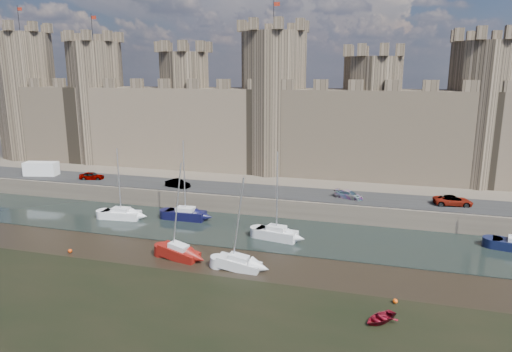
% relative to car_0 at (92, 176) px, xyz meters
% --- Properties ---
extents(ground, '(160.00, 160.00, 0.00)m').
position_rel_car_0_xyz_m(ground, '(23.85, -33.33, -3.14)').
color(ground, black).
rests_on(ground, ground).
extents(water_channel, '(160.00, 12.00, 0.08)m').
position_rel_car_0_xyz_m(water_channel, '(23.85, -9.33, -3.10)').
color(water_channel, black).
rests_on(water_channel, ground).
extents(quay, '(160.00, 60.00, 2.50)m').
position_rel_car_0_xyz_m(quay, '(23.85, 26.67, -1.89)').
color(quay, '#4C443A').
rests_on(quay, ground).
extents(road, '(160.00, 7.00, 0.10)m').
position_rel_car_0_xyz_m(road, '(23.85, 0.67, -0.59)').
color(road, black).
rests_on(road, quay).
extents(castle, '(108.50, 11.00, 29.00)m').
position_rel_car_0_xyz_m(castle, '(23.21, 14.67, 8.53)').
color(castle, '#42382B').
rests_on(castle, quay).
extents(car_0, '(4.02, 2.38, 1.28)m').
position_rel_car_0_xyz_m(car_0, '(0.00, 0.00, 0.00)').
color(car_0, gray).
rests_on(car_0, quay).
extents(car_1, '(4.02, 2.13, 1.26)m').
position_rel_car_0_xyz_m(car_1, '(15.33, -0.86, -0.01)').
color(car_1, gray).
rests_on(car_1, quay).
extents(car_2, '(4.19, 2.77, 1.13)m').
position_rel_car_0_xyz_m(car_2, '(40.14, -0.00, -0.08)').
color(car_2, gray).
rests_on(car_2, quay).
extents(car_3, '(5.03, 2.83, 1.33)m').
position_rel_car_0_xyz_m(car_3, '(53.18, 0.41, 0.02)').
color(car_3, gray).
rests_on(car_3, quay).
extents(van, '(5.58, 3.19, 2.29)m').
position_rel_car_0_xyz_m(van, '(-9.68, 0.17, 0.50)').
color(van, white).
rests_on(van, quay).
extents(sailboat_0, '(5.24, 2.45, 9.49)m').
position_rel_car_0_xyz_m(sailboat_0, '(11.13, -9.51, -2.39)').
color(sailboat_0, white).
rests_on(sailboat_0, ground).
extents(sailboat_1, '(5.32, 2.19, 10.56)m').
position_rel_car_0_xyz_m(sailboat_1, '(19.52, -7.41, -2.32)').
color(sailboat_1, black).
rests_on(sailboat_1, ground).
extents(sailboat_2, '(5.07, 2.68, 10.40)m').
position_rel_car_0_xyz_m(sailboat_2, '(32.86, -11.28, -2.32)').
color(sailboat_2, silver).
rests_on(sailboat_2, ground).
extents(sailboat_4, '(4.69, 2.58, 10.37)m').
position_rel_car_0_xyz_m(sailboat_4, '(24.30, -19.51, -2.38)').
color(sailboat_4, maroon).
rests_on(sailboat_4, ground).
extents(sailboat_5, '(4.43, 1.83, 9.47)m').
position_rel_car_0_xyz_m(sailboat_5, '(31.18, -20.29, -2.45)').
color(sailboat_5, silver).
rests_on(sailboat_5, ground).
extents(dinghy_4, '(3.38, 3.41, 0.58)m').
position_rel_car_0_xyz_m(dinghy_4, '(44.91, -26.56, -2.85)').
color(dinghy_4, maroon).
rests_on(dinghy_4, ground).
extents(buoy_1, '(0.44, 0.44, 0.44)m').
position_rel_car_0_xyz_m(buoy_1, '(12.22, -21.33, -2.92)').
color(buoy_1, red).
rests_on(buoy_1, ground).
extents(buoy_3, '(0.42, 0.42, 0.42)m').
position_rel_car_0_xyz_m(buoy_3, '(46.10, -23.12, -2.93)').
color(buoy_3, '#F14C0A').
rests_on(buoy_3, ground).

